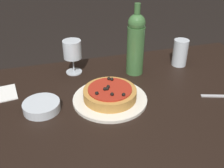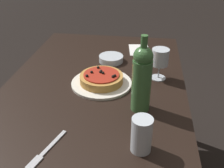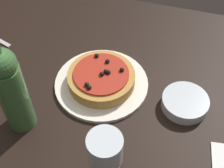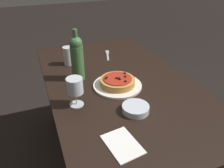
# 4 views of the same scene
# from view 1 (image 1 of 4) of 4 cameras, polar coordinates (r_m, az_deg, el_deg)

# --- Properties ---
(dining_table) EXTENTS (1.46, 0.87, 0.76)m
(dining_table) POSITION_cam_1_polar(r_m,az_deg,el_deg) (1.07, 3.10, -8.03)
(dining_table) COLOR black
(dining_table) RESTS_ON ground_plane
(dinner_plate) EXTENTS (0.29, 0.29, 0.01)m
(dinner_plate) POSITION_cam_1_polar(r_m,az_deg,el_deg) (1.03, -0.45, -3.31)
(dinner_plate) COLOR white
(dinner_plate) RESTS_ON dining_table
(pizza) EXTENTS (0.21, 0.21, 0.05)m
(pizza) POSITION_cam_1_polar(r_m,az_deg,el_deg) (1.01, -0.46, -2.04)
(pizza) COLOR #BC843D
(pizza) RESTS_ON dinner_plate
(wine_glass) EXTENTS (0.08, 0.08, 0.16)m
(wine_glass) POSITION_cam_1_polar(r_m,az_deg,el_deg) (1.19, -8.63, 7.21)
(wine_glass) COLOR silver
(wine_glass) RESTS_ON dining_table
(wine_bottle) EXTENTS (0.08, 0.08, 0.32)m
(wine_bottle) POSITION_cam_1_polar(r_m,az_deg,el_deg) (1.17, 5.18, 8.82)
(wine_bottle) COLOR #3D6B38
(wine_bottle) RESTS_ON dining_table
(water_cup) EXTENTS (0.07, 0.07, 0.13)m
(water_cup) POSITION_cam_1_polar(r_m,az_deg,el_deg) (1.31, 14.61, 6.62)
(water_cup) COLOR silver
(water_cup) RESTS_ON dining_table
(side_bowl) EXTENTS (0.14, 0.14, 0.03)m
(side_bowl) POSITION_cam_1_polar(r_m,az_deg,el_deg) (1.00, -15.07, -4.71)
(side_bowl) COLOR silver
(side_bowl) RESTS_ON dining_table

